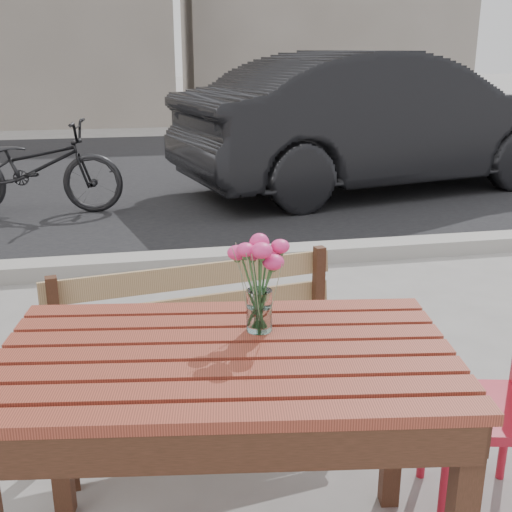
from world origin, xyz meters
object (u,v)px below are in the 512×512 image
(main_vase, at_px, (259,271))
(bicycle, at_px, (33,167))
(main_table, at_px, (227,391))
(red_chair, at_px, (506,396))
(parked_car, at_px, (382,122))

(main_vase, xyz_separation_m, bicycle, (-1.31, 5.04, -0.52))
(main_table, xyz_separation_m, main_vase, (0.12, 0.12, 0.32))
(main_table, bearing_deg, red_chair, 16.79)
(bicycle, bearing_deg, main_vase, -157.15)
(main_vase, bearing_deg, parked_car, 64.53)
(main_table, distance_m, parked_car, 6.25)
(red_chair, xyz_separation_m, bicycle, (-2.20, 5.01, 0.02))
(main_table, distance_m, red_chair, 1.05)
(main_table, distance_m, bicycle, 5.30)
(main_table, relative_size, bicycle, 0.78)
(main_vase, bearing_deg, bicycle, 104.57)
(parked_car, bearing_deg, red_chair, 149.82)
(red_chair, bearing_deg, main_vase, -75.30)
(main_table, bearing_deg, main_vase, 53.00)
(red_chair, distance_m, bicycle, 5.48)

